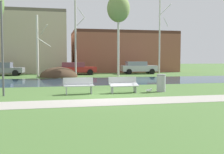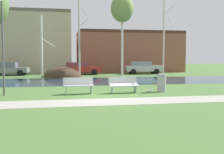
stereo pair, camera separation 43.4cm
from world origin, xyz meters
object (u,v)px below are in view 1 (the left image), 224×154
Objects in this scene: parked_van_nearest_grey at (3,69)px; parked_sedan_second_red at (76,68)px; trash_bin at (161,83)px; parked_hatch_third_silver at (138,67)px; bench_right at (123,84)px; bench_left at (79,85)px; streetlamp at (2,28)px; seagull at (149,90)px.

parked_van_nearest_grey is 0.93× the size of parked_sedan_second_red.
parked_van_nearest_grey is 7.89m from parked_sedan_second_red.
parked_hatch_third_silver is (3.96, 16.64, 0.28)m from trash_bin.
parked_van_nearest_grey is at bearing 118.76° from bench_right.
bench_left is 0.38× the size of parked_van_nearest_grey.
streetlamp is (-8.46, 0.06, 2.88)m from trash_bin.
parked_van_nearest_grey is 0.99× the size of parked_hatch_third_silver.
bench_left is 0.35× the size of parked_sedan_second_red.
bench_left and bench_right have the same top height.
bench_left is at bearing -1.62° from streetlamp.
trash_bin is at bearing 18.05° from seagull.
bench_right is at bearing -85.52° from parked_sedan_second_red.
streetlamp is (-6.23, 0.11, 2.92)m from bench_right.
streetlamp is (-7.63, 0.33, 3.26)m from seagull.
parked_hatch_third_silver reaches higher than parked_sedan_second_red.
trash_bin is (2.23, 0.05, 0.04)m from bench_right.
parked_sedan_second_red reaches higher than bench_left.
parked_sedan_second_red reaches higher than trash_bin.
trash_bin is 8.93m from streetlamp.
streetlamp is 1.17× the size of parked_hatch_third_silver.
trash_bin is 2.46× the size of seagull.
bench_right is 17.80m from parked_hatch_third_silver.
bench_right is 2.23m from trash_bin.
parked_van_nearest_grey is (-2.98, 16.67, -2.64)m from streetlamp.
bench_right is at bearing 0.00° from bench_left.
parked_van_nearest_grey is (-9.21, 16.78, 0.29)m from bench_right.
parked_sedan_second_red is at bearing 86.12° from bench_left.
seagull is at bearing -58.01° from parked_van_nearest_grey.
parked_sedan_second_red is (1.14, 16.78, 0.29)m from bench_left.
bench_right is 1.46m from seagull.
parked_van_nearest_grey reaches higher than seagull.
bench_right is 4.02× the size of seagull.
trash_bin is 0.23× the size of parked_hatch_third_silver.
bench_left is 16.82m from parked_sedan_second_red.
parked_hatch_third_silver is at bearing 62.61° from bench_left.
streetlamp is 17.58m from parked_sedan_second_red.
parked_van_nearest_grey is at bearing 124.36° from trash_bin.
bench_right is 16.83m from parked_sedan_second_red.
trash_bin is 0.95m from seagull.
bench_right is 6.88m from streetlamp.
seagull is at bearing -80.90° from parked_sedan_second_red.
parked_hatch_third_silver is (7.51, -0.09, 0.04)m from parked_sedan_second_red.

